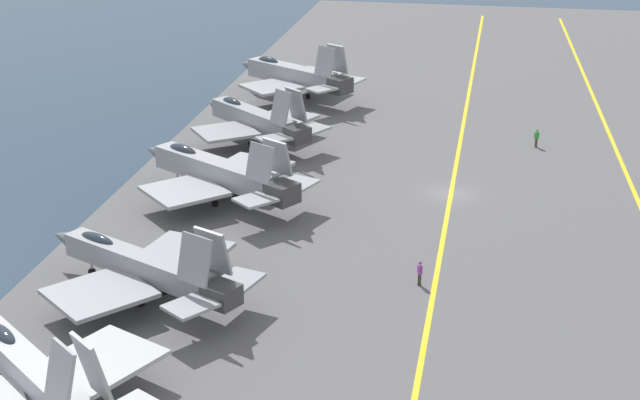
{
  "coord_description": "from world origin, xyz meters",
  "views": [
    {
      "loc": [
        -75.78,
        -3.33,
        29.38
      ],
      "look_at": [
        -9.71,
        9.14,
        2.9
      ],
      "focal_mm": 55.0,
      "sensor_mm": 36.0,
      "label": 1
    }
  ],
  "objects_px": {
    "parked_jet_fifth": "(294,75)",
    "parked_jet_second": "(143,266)",
    "parked_jet_fourth": "(255,119)",
    "parked_jet_nearest": "(35,377)",
    "parked_jet_third": "(218,172)",
    "crew_green_vest": "(537,137)",
    "crew_purple_vest": "(420,272)"
  },
  "relations": [
    {
      "from": "parked_jet_fifth",
      "to": "parked_jet_second",
      "type": "bearing_deg",
      "value": -179.54
    },
    {
      "from": "parked_jet_fourth",
      "to": "parked_jet_fifth",
      "type": "bearing_deg",
      "value": -1.42
    },
    {
      "from": "parked_jet_nearest",
      "to": "parked_jet_third",
      "type": "relative_size",
      "value": 0.85
    },
    {
      "from": "parked_jet_fourth",
      "to": "crew_green_vest",
      "type": "relative_size",
      "value": 8.04
    },
    {
      "from": "parked_jet_nearest",
      "to": "parked_jet_third",
      "type": "distance_m",
      "value": 31.4
    },
    {
      "from": "parked_jet_third",
      "to": "crew_purple_vest",
      "type": "height_order",
      "value": "parked_jet_third"
    },
    {
      "from": "parked_jet_third",
      "to": "parked_jet_nearest",
      "type": "bearing_deg",
      "value": 179.16
    },
    {
      "from": "parked_jet_second",
      "to": "parked_jet_fourth",
      "type": "relative_size",
      "value": 1.14
    },
    {
      "from": "parked_jet_nearest",
      "to": "parked_jet_second",
      "type": "relative_size",
      "value": 0.87
    },
    {
      "from": "parked_jet_fifth",
      "to": "crew_purple_vest",
      "type": "xyz_separation_m",
      "value": [
        -42.73,
        -17.64,
        -1.83
      ]
    },
    {
      "from": "parked_jet_fifth",
      "to": "parked_jet_fourth",
      "type": "bearing_deg",
      "value": 178.58
    },
    {
      "from": "parked_jet_fourth",
      "to": "crew_green_vest",
      "type": "xyz_separation_m",
      "value": [
        3.62,
        -26.08,
        -1.37
      ]
    },
    {
      "from": "crew_green_vest",
      "to": "parked_jet_fourth",
      "type": "bearing_deg",
      "value": 97.89
    },
    {
      "from": "parked_jet_third",
      "to": "parked_jet_fifth",
      "type": "height_order",
      "value": "parked_jet_fifth"
    },
    {
      "from": "parked_jet_second",
      "to": "crew_green_vest",
      "type": "height_order",
      "value": "parked_jet_second"
    },
    {
      "from": "parked_jet_nearest",
      "to": "parked_jet_second",
      "type": "height_order",
      "value": "parked_jet_nearest"
    },
    {
      "from": "parked_jet_fifth",
      "to": "parked_jet_nearest",
      "type": "bearing_deg",
      "value": 179.81
    },
    {
      "from": "crew_green_vest",
      "to": "parked_jet_third",
      "type": "bearing_deg",
      "value": 125.93
    },
    {
      "from": "parked_jet_nearest",
      "to": "parked_jet_third",
      "type": "bearing_deg",
      "value": -0.84
    },
    {
      "from": "parked_jet_fourth",
      "to": "crew_green_vest",
      "type": "height_order",
      "value": "parked_jet_fourth"
    },
    {
      "from": "parked_jet_fifth",
      "to": "crew_purple_vest",
      "type": "height_order",
      "value": "parked_jet_fifth"
    },
    {
      "from": "crew_purple_vest",
      "to": "parked_jet_fifth",
      "type": "bearing_deg",
      "value": 22.44
    },
    {
      "from": "parked_jet_third",
      "to": "crew_purple_vest",
      "type": "relative_size",
      "value": 9.5
    },
    {
      "from": "parked_jet_second",
      "to": "crew_green_vest",
      "type": "xyz_separation_m",
      "value": [
        35.91,
        -25.32,
        -1.21
      ]
    },
    {
      "from": "parked_jet_second",
      "to": "crew_purple_vest",
      "type": "height_order",
      "value": "parked_jet_second"
    },
    {
      "from": "parked_jet_third",
      "to": "parked_jet_fourth",
      "type": "distance_m",
      "value": 14.84
    },
    {
      "from": "parked_jet_fourth",
      "to": "crew_purple_vest",
      "type": "distance_m",
      "value": 32.76
    },
    {
      "from": "parked_jet_nearest",
      "to": "parked_jet_second",
      "type": "distance_m",
      "value": 13.94
    },
    {
      "from": "parked_jet_second",
      "to": "parked_jet_fifth",
      "type": "bearing_deg",
      "value": 0.46
    },
    {
      "from": "parked_jet_nearest",
      "to": "parked_jet_fifth",
      "type": "distance_m",
      "value": 61.64
    },
    {
      "from": "parked_jet_third",
      "to": "parked_jet_fifth",
      "type": "distance_m",
      "value": 30.25
    },
    {
      "from": "parked_jet_third",
      "to": "crew_green_vest",
      "type": "bearing_deg",
      "value": -54.07
    }
  ]
}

